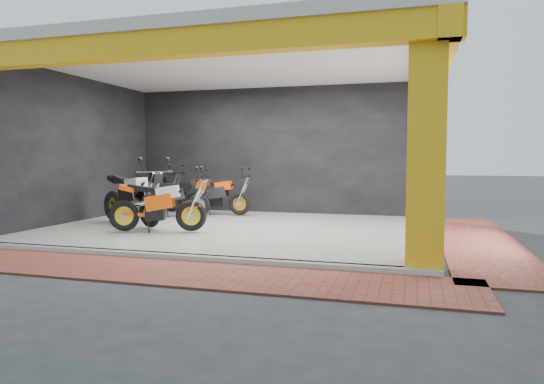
{
  "coord_description": "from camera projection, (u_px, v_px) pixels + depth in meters",
  "views": [
    {
      "loc": [
        3.57,
        -7.73,
        1.58
      ],
      "look_at": [
        0.86,
        1.62,
        0.9
      ],
      "focal_mm": 32.0,
      "sensor_mm": 36.0,
      "label": 1
    }
  ],
  "objects": [
    {
      "name": "left_wall",
      "position": [
        75.0,
        151.0,
        11.44
      ],
      "size": [
        0.2,
        6.2,
        3.5
      ],
      "primitive_type": "cube",
      "color": "black",
      "rests_on": "ground"
    },
    {
      "name": "showroom_floor",
      "position": [
        238.0,
        229.0,
        10.42
      ],
      "size": [
        8.0,
        6.0,
        0.1
      ],
      "primitive_type": "cube",
      "color": "silver",
      "rests_on": "ground"
    },
    {
      "name": "paver_front",
      "position": [
        145.0,
        270.0,
        6.78
      ],
      "size": [
        9.0,
        1.4,
        0.03
      ],
      "primitive_type": "cube",
      "color": "brown",
      "rests_on": "ground"
    },
    {
      "name": "moto_row_a",
      "position": [
        150.0,
        195.0,
        10.12
      ],
      "size": [
        2.49,
        1.85,
        1.44
      ],
      "primitive_type": null,
      "rotation": [
        0.0,
        0.0,
        -0.47
      ],
      "color": "black",
      "rests_on": "showroom_floor"
    },
    {
      "name": "moto_row_b",
      "position": [
        199.0,
        194.0,
        12.09
      ],
      "size": [
        2.02,
        1.02,
        1.18
      ],
      "primitive_type": null,
      "rotation": [
        0.0,
        0.0,
        0.16
      ],
      "color": "black",
      "rests_on": "showroom_floor"
    },
    {
      "name": "header_beam_front",
      "position": [
        169.0,
        44.0,
        7.32
      ],
      "size": [
        8.4,
        0.3,
        0.4
      ],
      "primitive_type": "cube",
      "color": "gold",
      "rests_on": "corner_column"
    },
    {
      "name": "moto_row_c",
      "position": [
        240.0,
        192.0,
        12.43
      ],
      "size": [
        1.98,
        0.74,
        1.21
      ],
      "primitive_type": null,
      "rotation": [
        0.0,
        0.0,
        -0.0
      ],
      "color": "black",
      "rests_on": "showroom_floor"
    },
    {
      "name": "header_beam_right",
      "position": [
        438.0,
        66.0,
        9.09
      ],
      "size": [
        0.3,
        6.4,
        0.4
      ],
      "primitive_type": "cube",
      "color": "gold",
      "rests_on": "corner_column"
    },
    {
      "name": "ground",
      "position": [
        199.0,
        248.0,
        8.51
      ],
      "size": [
        80.0,
        80.0,
        0.0
      ],
      "primitive_type": "plane",
      "color": "#2D2D30",
      "rests_on": "ground"
    },
    {
      "name": "showroom_ceiling",
      "position": [
        238.0,
        62.0,
        10.17
      ],
      "size": [
        8.4,
        6.4,
        0.2
      ],
      "primitive_type": "cube",
      "color": "beige",
      "rests_on": "corner_column"
    },
    {
      "name": "moto_hero",
      "position": [
        191.0,
        201.0,
        9.65
      ],
      "size": [
        2.2,
        1.3,
        1.26
      ],
      "primitive_type": null,
      "rotation": [
        0.0,
        0.0,
        0.28
      ],
      "color": "#FF500A",
      "rests_on": "showroom_floor"
    },
    {
      "name": "paver_right",
      "position": [
        479.0,
        242.0,
        9.09
      ],
      "size": [
        1.4,
        7.0,
        0.03
      ],
      "primitive_type": "cube",
      "color": "brown",
      "rests_on": "ground"
    },
    {
      "name": "back_wall",
      "position": [
        277.0,
        152.0,
        13.27
      ],
      "size": [
        8.2,
        0.2,
        3.5
      ],
      "primitive_type": "cube",
      "color": "black",
      "rests_on": "ground"
    },
    {
      "name": "corner_column",
      "position": [
        426.0,
        146.0,
        6.63
      ],
      "size": [
        0.5,
        0.5,
        3.5
      ],
      "primitive_type": "cube",
      "color": "gold",
      "rests_on": "ground"
    },
    {
      "name": "floor_kerb",
      "position": [
        171.0,
        257.0,
        7.53
      ],
      "size": [
        8.0,
        0.2,
        0.1
      ],
      "primitive_type": "cube",
      "color": "silver",
      "rests_on": "ground"
    },
    {
      "name": "moto_row_d",
      "position": [
        171.0,
        189.0,
        13.34
      ],
      "size": [
        2.19,
        1.12,
        1.28
      ],
      "primitive_type": null,
      "rotation": [
        0.0,
        0.0,
        -0.17
      ],
      "color": "black",
      "rests_on": "showroom_floor"
    }
  ]
}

